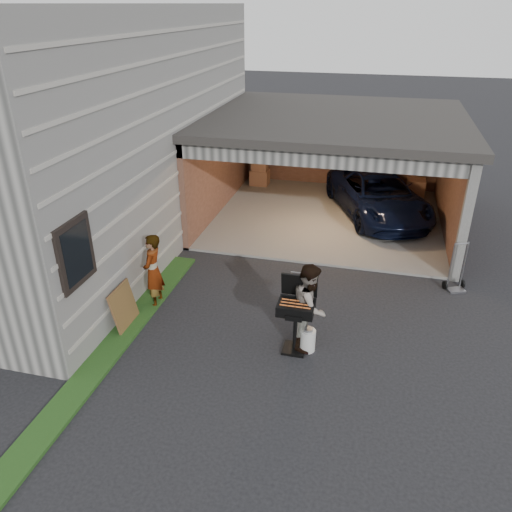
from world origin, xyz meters
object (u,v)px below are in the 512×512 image
at_px(bbq_grill, 296,310).
at_px(propane_tank, 308,340).
at_px(woman, 153,271).
at_px(hand_truck, 456,281).
at_px(minivan, 378,197).
at_px(man, 310,306).
at_px(plywood_panel, 124,307).

relative_size(bbq_grill, propane_tank, 3.36).
xyz_separation_m(woman, hand_truck, (5.97, 2.11, -0.56)).
bearing_deg(woman, hand_truck, 105.48).
distance_m(minivan, man, 6.53).
bearing_deg(woman, plywood_panel, -19.78).
xyz_separation_m(woman, propane_tank, (3.22, -0.74, -0.57)).
bearing_deg(man, minivan, -5.10).
bearing_deg(plywood_panel, minivan, 56.72).
height_order(minivan, hand_truck, minivan).
distance_m(propane_tank, plywood_panel, 3.47).
bearing_deg(plywood_panel, man, 4.83).
distance_m(minivan, plywood_panel, 8.07).
bearing_deg(hand_truck, woman, 176.10).
relative_size(man, propane_tank, 3.88).
relative_size(minivan, man, 2.68).
bearing_deg(propane_tank, bbq_grill, -172.73).
bearing_deg(bbq_grill, minivan, 79.90).
distance_m(minivan, hand_truck, 4.20).
xyz_separation_m(minivan, man, (-0.98, -6.45, 0.21)).
height_order(man, plywood_panel, man).
bearing_deg(propane_tank, hand_truck, 46.10).
bearing_deg(plywood_panel, woman, 74.25).
distance_m(minivan, woman, 7.23).
relative_size(minivan, bbq_grill, 3.09).
relative_size(woman, hand_truck, 1.42).
bearing_deg(propane_tank, woman, 167.01).
relative_size(minivan, hand_truck, 3.95).
bearing_deg(propane_tank, man, 94.33).
bearing_deg(bbq_grill, plywood_panel, -178.59).
height_order(woman, propane_tank, woman).
xyz_separation_m(minivan, propane_tank, (-0.97, -6.64, -0.39)).
bearing_deg(woman, bbq_grill, 71.57).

